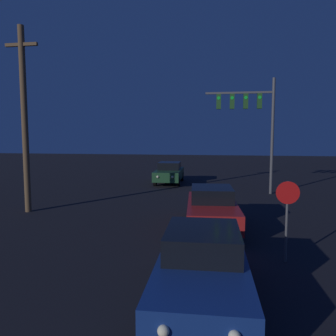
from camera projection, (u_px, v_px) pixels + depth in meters
car_near at (202, 266)px, 6.89m from camera, size 1.98×4.64×1.56m
car_mid at (212, 208)px, 12.51m from camera, size 2.16×4.69×1.56m
car_far at (169, 173)px, 24.37m from camera, size 1.98×4.64×1.56m
traffic_signal_mast at (252, 114)px, 19.67m from camera, size 4.11×0.30×6.93m
stop_sign at (287, 207)px, 9.04m from camera, size 0.63×0.07×2.29m
utility_pole at (25, 118)px, 14.85m from camera, size 1.52×0.28×8.40m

